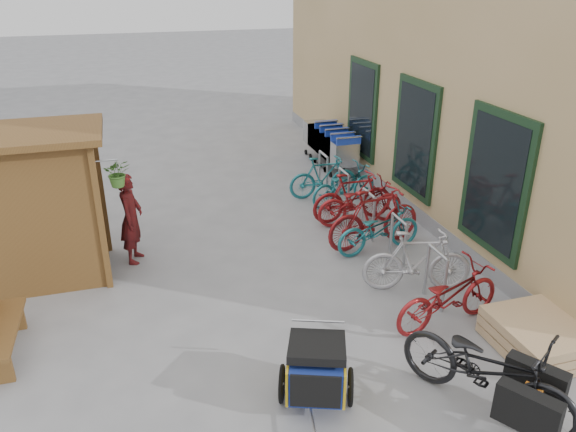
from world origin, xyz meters
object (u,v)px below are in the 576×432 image
object	(u,v)px
kiosk	(29,187)
child_trailer	(316,367)
bike_4	(360,202)
bike_7	(323,177)
bike_0	(448,296)
bike_2	(379,229)
pallet_stack	(538,337)
bike_5	(353,197)
shopping_carts	(330,142)
bike_3	(374,218)
bike_1	(417,261)
bike_6	(344,185)
person_kiosk	(131,218)
cargo_bike	(490,370)

from	to	relation	value
kiosk	child_trailer	distance (m)	5.19
bike_4	bike_7	world-z (taller)	bike_7
bike_0	child_trailer	bearing A→B (deg)	101.37
child_trailer	bike_2	distance (m)	3.92
pallet_stack	child_trailer	world-z (taller)	child_trailer
kiosk	bike_5	distance (m)	5.71
shopping_carts	bike_2	size ratio (longest dim) A/B	1.52
child_trailer	bike_5	bearing A→B (deg)	83.51
bike_0	bike_3	world-z (taller)	bike_3
bike_1	bike_2	size ratio (longest dim) A/B	1.03
bike_6	bike_0	bearing A→B (deg)	160.58
bike_6	shopping_carts	bearing A→B (deg)	-29.25
bike_2	bike_4	xyz separation A→B (m)	(0.15, 1.16, 0.03)
bike_5	person_kiosk	bearing A→B (deg)	95.70
bike_7	pallet_stack	bearing A→B (deg)	-170.80
child_trailer	bike_1	bearing A→B (deg)	60.07
kiosk	person_kiosk	bearing A→B (deg)	6.72
bike_5	bike_6	size ratio (longest dim) A/B	1.03
pallet_stack	bike_4	world-z (taller)	bike_4
cargo_bike	bike_2	bearing A→B (deg)	51.07
shopping_carts	cargo_bike	size ratio (longest dim) A/B	1.17
cargo_bike	pallet_stack	bearing A→B (deg)	-2.35
child_trailer	cargo_bike	world-z (taller)	cargo_bike
bike_3	bike_4	distance (m)	0.96
bike_6	kiosk	bearing A→B (deg)	88.40
cargo_bike	bike_6	world-z (taller)	cargo_bike
bike_0	shopping_carts	bearing A→B (deg)	-17.57
kiosk	pallet_stack	distance (m)	7.50
child_trailer	kiosk	bearing A→B (deg)	150.23
cargo_bike	person_kiosk	bearing A→B (deg)	95.43
shopping_carts	bike_0	xyz separation A→B (m)	(-0.82, -6.83, -0.19)
bike_3	child_trailer	bearing A→B (deg)	139.00
bike_2	bike_6	xyz separation A→B (m)	(0.23, 2.19, -0.00)
kiosk	pallet_stack	xyz separation A→B (m)	(6.28, -3.87, -1.34)
bike_3	bike_6	xyz separation A→B (m)	(0.22, 1.97, -0.13)
person_kiosk	bike_3	bearing A→B (deg)	-82.89
kiosk	pallet_stack	world-z (taller)	kiosk
kiosk	bike_2	xyz separation A→B (m)	(5.50, -0.71, -1.13)
bike_3	bike_1	bearing A→B (deg)	172.38
shopping_carts	person_kiosk	xyz separation A→B (m)	(-4.87, -3.65, 0.14)
cargo_bike	bike_1	size ratio (longest dim) A/B	1.27
cargo_bike	bike_1	world-z (taller)	cargo_bike
cargo_bike	bike_4	distance (m)	5.07
bike_3	bike_5	world-z (taller)	bike_3
bike_1	bike_4	xyz separation A→B (m)	(0.15, 2.51, -0.05)
bike_0	bike_4	distance (m)	3.47
bike_1	bike_5	xyz separation A→B (m)	(0.08, 2.70, -0.00)
kiosk	pallet_stack	size ratio (longest dim) A/B	2.08
cargo_bike	bike_3	distance (m)	4.11
bike_4	bike_6	distance (m)	1.03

